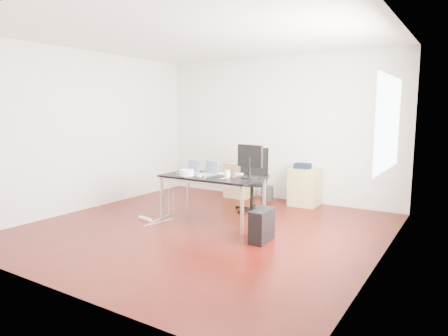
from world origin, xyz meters
The scene contains 18 objects.
room_shell centered at (0.04, 0.00, 1.40)m, with size 5.00×5.00×5.00m.
desk centered at (-0.14, 0.41, 0.68)m, with size 1.60×0.80×0.73m.
office_chair centered at (0.07, 1.39, 0.61)m, with size 0.61×0.62×1.08m.
filing_cabinet_left centered at (-0.67, 2.23, 0.35)m, with size 0.50×0.50×0.70m, color tan.
filing_cabinet_right centered at (0.73, 2.23, 0.35)m, with size 0.50×0.50×0.70m, color tan.
pc_tower centered at (1.01, -0.09, 0.22)m, with size 0.20×0.45×0.44m, color black.
wastebasket centered at (-0.06, 2.25, 0.14)m, with size 0.24×0.24×0.28m, color black.
power_strip centered at (-1.10, -0.12, 0.02)m, with size 0.30×0.06×0.04m, color white.
laptop_left centered at (-0.59, 0.43, 0.79)m, with size 0.39×0.33×0.23m.
laptop_right centered at (-0.25, 0.46, 0.79)m, with size 0.39×0.34×0.23m.
monitor centered at (0.46, 0.56, 1.01)m, with size 0.45×0.26×0.51m.
keyboard centered at (0.02, 0.67, 0.74)m, with size 0.44×0.14×0.02m, color white.
cup_white centered at (0.17, 0.37, 0.79)m, with size 0.08×0.08×0.12m, color white.
cup_brown centered at (0.23, 0.45, 0.78)m, with size 0.08×0.08×0.10m, color #5A2A1F.
cable_coil centered at (-0.45, 0.16, 0.78)m, with size 0.24×0.24×0.11m.
power_adapter centered at (-0.26, 0.23, 0.74)m, with size 0.07×0.07×0.03m, color white.
speaker centered at (-0.66, 2.23, 0.79)m, with size 0.09×0.08×0.18m, color #9E9E9E.
navy_garment centered at (0.69, 2.19, 0.74)m, with size 0.30×0.24×0.09m, color black.
Camera 1 is at (3.35, -4.76, 1.74)m, focal length 32.00 mm.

